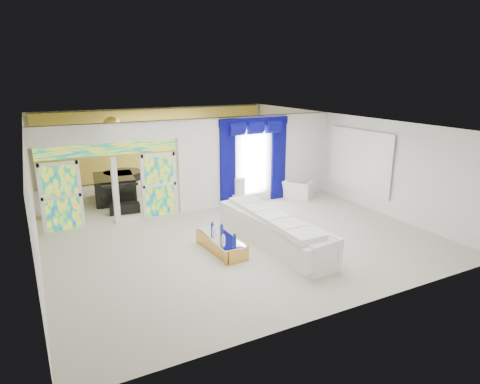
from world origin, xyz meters
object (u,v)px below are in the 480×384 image
coffee_table (221,244)px  armchair (299,189)px  white_sofa (273,232)px  grand_piano (114,188)px  console_table (247,198)px

coffee_table → armchair: armchair is taller
white_sofa → coffee_table: 1.40m
white_sofa → grand_piano: bearing=109.6°
white_sofa → console_table: 3.71m
grand_piano → coffee_table: bearing=-68.8°
coffee_table → grand_piano: grand_piano is taller
console_table → armchair: armchair is taller
coffee_table → console_table: size_ratio=1.48×
white_sofa → console_table: bearing=66.3°
grand_piano → console_table: bearing=-26.0°
white_sofa → armchair: (3.14, 3.31, -0.06)m
coffee_table → grand_piano: (-1.54, 5.76, 0.26)m
coffee_table → white_sofa: bearing=-12.5°
white_sofa → console_table: white_sofa is taller
coffee_table → console_table: bearing=52.4°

